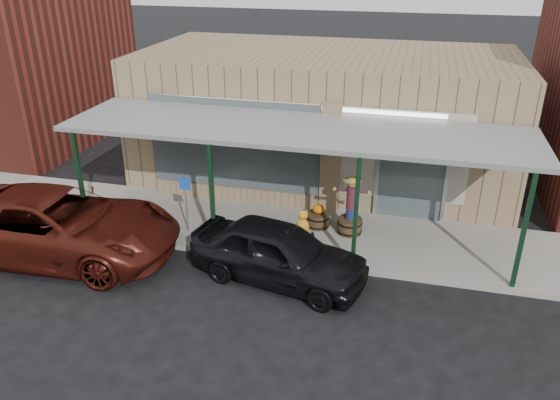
% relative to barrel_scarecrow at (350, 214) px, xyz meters
% --- Properties ---
extents(ground, '(120.00, 120.00, 0.00)m').
position_rel_barrel_scarecrow_xyz_m(ground, '(-1.50, -3.79, -0.72)').
color(ground, black).
rests_on(ground, ground).
extents(sidewalk, '(40.00, 3.20, 0.15)m').
position_rel_barrel_scarecrow_xyz_m(sidewalk, '(-1.50, -0.19, -0.65)').
color(sidewalk, gray).
rests_on(sidewalk, ground).
extents(storefront, '(12.00, 6.25, 4.20)m').
position_rel_barrel_scarecrow_xyz_m(storefront, '(-1.50, 4.38, 1.37)').
color(storefront, '#8B7555').
rests_on(storefront, ground).
extents(awning, '(12.00, 3.00, 3.04)m').
position_rel_barrel_scarecrow_xyz_m(awning, '(-1.50, -0.22, 2.29)').
color(awning, slate).
rests_on(awning, ground).
extents(block_buildings_near, '(61.00, 8.00, 8.00)m').
position_rel_barrel_scarecrow_xyz_m(block_buildings_near, '(0.51, 5.41, 3.04)').
color(block_buildings_near, maroon).
rests_on(block_buildings_near, ground).
extents(barrel_scarecrow, '(1.03, 0.73, 1.70)m').
position_rel_barrel_scarecrow_xyz_m(barrel_scarecrow, '(0.00, 0.00, 0.00)').
color(barrel_scarecrow, '#533921').
rests_on(barrel_scarecrow, sidewalk).
extents(barrel_pumpkin, '(0.78, 0.78, 0.73)m').
position_rel_barrel_scarecrow_xyz_m(barrel_pumpkin, '(-0.90, 0.15, -0.32)').
color(barrel_pumpkin, '#533921').
rests_on(barrel_pumpkin, sidewalk).
extents(handicap_sign, '(0.33, 0.06, 1.60)m').
position_rel_barrel_scarecrow_xyz_m(handicap_sign, '(-4.31, -1.01, 0.45)').
color(handicap_sign, gray).
rests_on(handicap_sign, sidewalk).
extents(parked_sedan, '(4.54, 2.56, 1.53)m').
position_rel_barrel_scarecrow_xyz_m(parked_sedan, '(-1.37, -2.44, 0.01)').
color(parked_sedan, black).
rests_on(parked_sedan, ground).
extents(car_maroon, '(6.38, 3.24, 1.73)m').
position_rel_barrel_scarecrow_xyz_m(car_maroon, '(-7.12, -2.73, 0.14)').
color(car_maroon, '#4A150E').
rests_on(car_maroon, ground).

